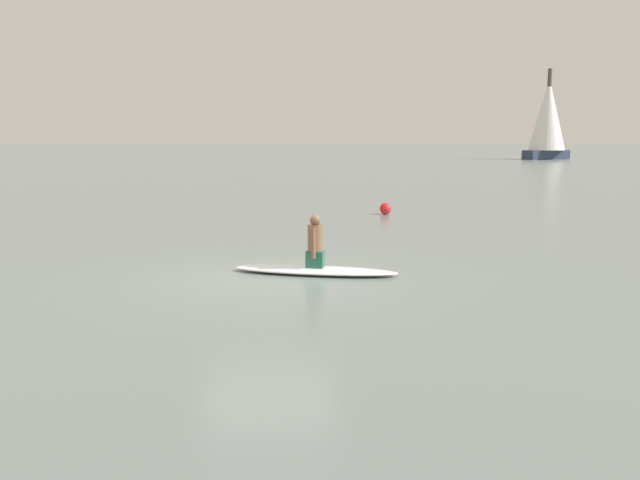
# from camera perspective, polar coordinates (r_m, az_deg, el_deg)

# --- Properties ---
(ground_plane) EXTENTS (400.00, 400.00, 0.00)m
(ground_plane) POSITION_cam_1_polar(r_m,az_deg,el_deg) (12.93, -4.21, -3.23)
(ground_plane) COLOR slate
(surfboard) EXTENTS (1.55, 3.31, 0.13)m
(surfboard) POSITION_cam_1_polar(r_m,az_deg,el_deg) (13.36, -0.39, -2.52)
(surfboard) COLOR white
(surfboard) RESTS_ON ground
(person_paddler) EXTENTS (0.45, 0.39, 1.02)m
(person_paddler) POSITION_cam_1_polar(r_m,az_deg,el_deg) (13.26, -0.39, -0.29)
(person_paddler) COLOR #26664C
(person_paddler) RESTS_ON surfboard
(sailboat_far_right) EXTENTS (5.16, 5.73, 9.66)m
(sailboat_far_right) POSITION_cam_1_polar(r_m,az_deg,el_deg) (79.57, 18.30, 9.58)
(sailboat_far_right) COLOR #2D3851
(sailboat_far_right) RESTS_ON ground
(buoy_marker) EXTENTS (0.40, 0.40, 0.40)m
(buoy_marker) POSITION_cam_1_polar(r_m,az_deg,el_deg) (23.41, 5.44, 2.60)
(buoy_marker) COLOR red
(buoy_marker) RESTS_ON ground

